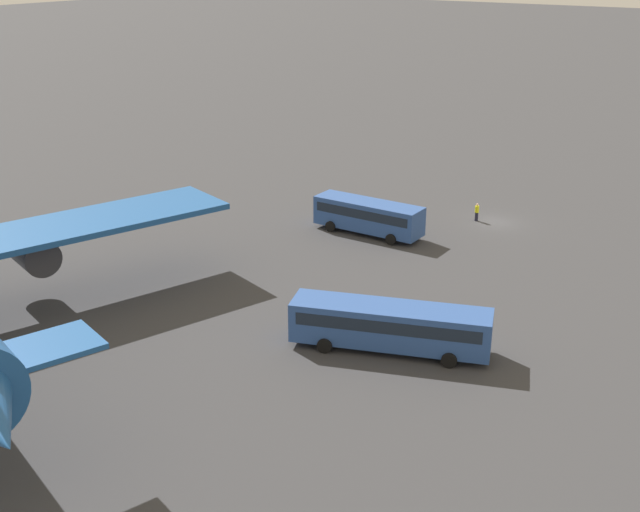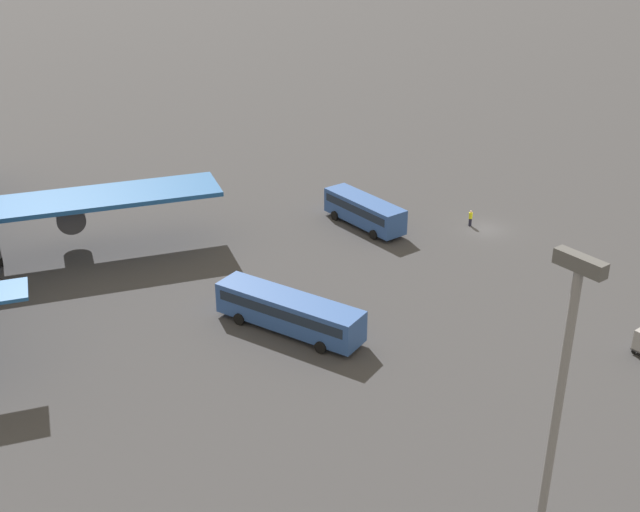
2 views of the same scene
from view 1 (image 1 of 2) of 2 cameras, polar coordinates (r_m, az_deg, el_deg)
name	(u,v)px [view 1 (image 1 of 2)]	position (r m, az deg, el deg)	size (l,w,h in m)	color
ground_plane	(494,222)	(78.73, 12.30, 2.38)	(600.00, 600.00, 0.00)	#38383A
shuttle_bus_near	(368,215)	(73.31, 3.46, 2.96)	(10.28, 3.23, 3.07)	#2D5199
shuttle_bus_far	(390,324)	(52.33, 5.02, -4.82)	(13.18, 7.12, 3.08)	#2D5199
worker_person	(477,212)	(78.44, 11.09, 3.08)	(0.38, 0.38, 1.74)	#1E1E2D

